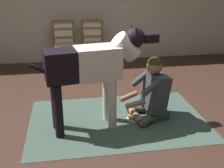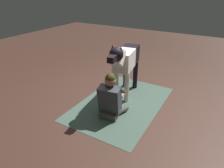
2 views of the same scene
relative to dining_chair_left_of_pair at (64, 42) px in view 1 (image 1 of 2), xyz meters
The scene contains 8 objects.
ground_plane 2.74m from the dining_chair_left_of_pair, 81.30° to the right, with size 14.72×14.72×0.00m, color #402820.
back_wall 0.99m from the dining_chair_left_of_pair, 50.35° to the left, with size 8.50×0.10×2.60m, color beige.
area_rug 2.66m from the dining_chair_left_of_pair, 75.03° to the right, with size 2.39×1.57×0.01m, color #40544A.
dining_chair_left_of_pair is the anchor object (origin of this frame).
dining_chair_right_of_pair 0.59m from the dining_chair_left_of_pair, ahead, with size 0.51×0.52×0.98m.
person_sitting_on_floor 2.76m from the dining_chair_left_of_pair, 65.22° to the right, with size 0.68×0.57×0.88m.
large_dog 2.67m from the dining_chair_left_of_pair, 82.48° to the right, with size 1.62×0.48×1.31m.
hot_dog_on_plate 2.75m from the dining_chair_left_of_pair, 70.19° to the right, with size 0.22×0.22×0.06m.
Camera 1 is at (-0.37, -3.27, 1.90)m, focal length 45.43 mm.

